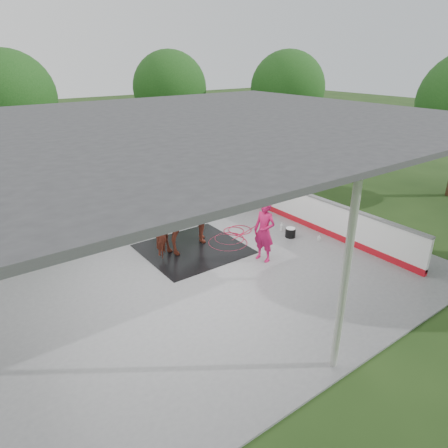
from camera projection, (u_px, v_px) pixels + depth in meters
ground at (199, 269)px, 11.11m from camera, size 100.00×100.00×0.00m
concrete_slab at (199, 268)px, 11.10m from camera, size 12.00×10.00×0.05m
pavilion_structure at (195, 124)px, 9.56m from camera, size 12.60×10.60×4.05m
dasher_board at (314, 213)px, 13.39m from camera, size 0.16×8.00×1.15m
tree_belt at (186, 125)px, 10.46m from camera, size 28.00×28.00×5.80m
rubber_mat at (193, 249)px, 12.12m from camera, size 2.90×2.72×0.02m
horse at (192, 217)px, 11.71m from camera, size 2.64×1.71×2.05m
handler at (264, 231)px, 11.16m from camera, size 0.57×0.74×1.79m
wash_bucket at (290, 232)px, 12.88m from camera, size 0.33×0.33×0.31m
soap_bottle_a at (282, 227)px, 13.32m from camera, size 0.14×0.14×0.30m
soap_bottle_b at (319, 238)px, 12.63m from camera, size 0.13×0.13×0.20m
hose_coil at (231, 238)px, 12.86m from camera, size 2.18×1.56×0.02m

